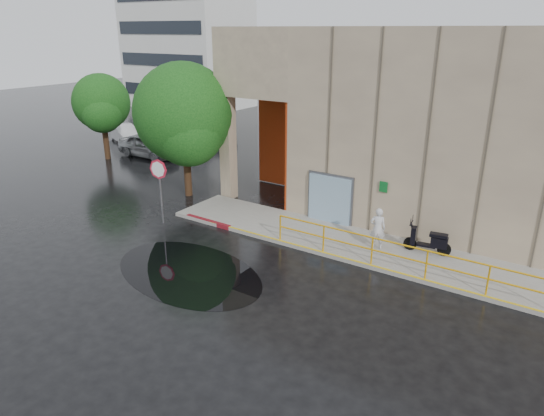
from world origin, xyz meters
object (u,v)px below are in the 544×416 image
Objects in this scene: red_curb at (208,222)px; tree_far at (102,105)px; stop_sign at (159,178)px; car_b at (124,133)px; car_a at (148,146)px; person at (378,228)px; car_c at (203,134)px; scooter at (429,234)px; tree_near at (185,118)px.

tree_far reaches higher than red_curb.
stop_sign is 17.27m from car_b.
car_a reaches higher than car_b.
person is 0.36× the size of car_a.
person is 9.18m from stop_sign.
car_c is at bearing 73.70° from tree_far.
scooter is at bearing -7.30° from tree_far.
car_b is 5.90m from tree_far.
person is 1.84m from scooter.
car_a is at bearing -38.97° from person.
tree_far reaches higher than car_a.
person is at bearing -9.77° from tree_far.
tree_near reaches higher than red_curb.
car_a is 0.82× the size of tree_far.
red_curb is at bearing -164.20° from car_c.
scooter reaches higher than red_curb.
car_c is 0.77× the size of tree_near.
tree_near is at bearing -14.91° from tree_far.
tree_near reaches higher than car_c.
car_b is (-22.85, 7.49, -0.31)m from person.
red_curb is 12.81m from car_a.
car_a is 3.74m from tree_far.
car_a is at bearing 158.44° from scooter.
stop_sign is 0.57× the size of car_c.
car_c is at bearing -39.98° from car_b.
tree_far is at bearing 137.48° from car_c.
scooter is 0.61× the size of stop_sign.
tree_near is (12.57, -6.60, 3.30)m from car_b.
tree_near reaches higher than person.
scooter reaches higher than car_c.
car_b is (-4.86, 2.17, -0.11)m from car_a.
person is at bearing -146.52° from car_c.
car_a is at bearing 150.11° from tree_near.
car_c is at bearing 132.02° from red_curb.
person reaches higher than car_a.
tree_near reaches higher than car_a.
tree_far is (3.17, -4.10, 2.83)m from car_b.
car_b is at bearing 150.57° from red_curb.
tree_near is at bearing 128.77° from stop_sign.
scooter is 0.32× the size of tree_far.
stop_sign is 0.53× the size of tree_far.
car_a is (-9.20, 7.75, -1.30)m from stop_sign.
person reaches higher than red_curb.
tree_far is (-10.89, 5.82, 1.42)m from stop_sign.
car_c is 7.72m from tree_far.
scooter is at bearing -142.75° from car_c.
car_c is (-8.87, 12.75, -1.32)m from stop_sign.
stop_sign is 0.73× the size of car_b.
tree_near is (7.37, -9.43, 3.21)m from car_c.
car_b is at bearing -40.65° from person.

